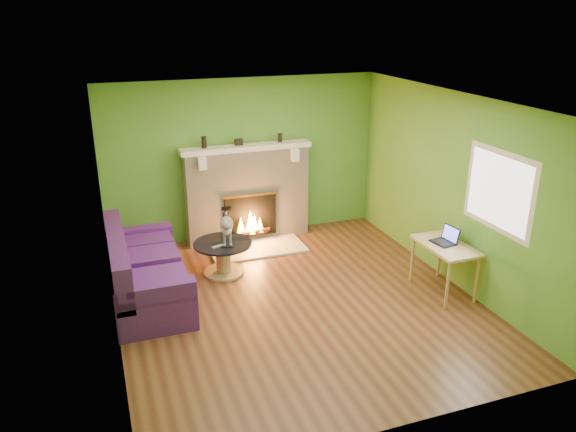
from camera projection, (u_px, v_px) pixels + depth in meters
name	position (u px, v px, depth m)	size (l,w,h in m)	color
floor	(297.00, 301.00, 7.34)	(5.00, 5.00, 0.00)	#522A17
ceiling	(298.00, 102.00, 6.43)	(5.00, 5.00, 0.00)	white
wall_back	(243.00, 159.00, 9.09)	(5.00, 5.00, 0.00)	#47872C
wall_front	(403.00, 303.00, 4.68)	(5.00, 5.00, 0.00)	#47872C
wall_left	(106.00, 231.00, 6.18)	(5.00, 5.00, 0.00)	#47872C
wall_right	(453.00, 189.00, 7.60)	(5.00, 5.00, 0.00)	#47872C
window_frame	(499.00, 191.00, 6.71)	(1.20, 1.20, 0.00)	silver
window_pane	(498.00, 191.00, 6.71)	(1.06, 1.06, 0.00)	white
fireplace	(247.00, 194.00, 9.11)	(2.10, 0.46, 1.58)	#BFB39E
hearth	(257.00, 248.00, 8.92)	(1.50, 0.75, 0.03)	beige
mantel	(246.00, 148.00, 8.83)	(2.10, 0.28, 0.08)	white
sofa	(143.00, 273.00, 7.31)	(0.93, 2.07, 0.93)	#43185B
coffee_table	(223.00, 256.00, 8.04)	(0.84, 0.84, 0.47)	tan
desk	(445.00, 250.00, 7.41)	(0.54, 0.93, 0.69)	tan
cat	(227.00, 227.00, 7.97)	(0.24, 0.66, 0.41)	slate
remote_silver	(218.00, 246.00, 7.83)	(0.17, 0.04, 0.02)	#979799
remote_black	(227.00, 247.00, 7.81)	(0.16, 0.04, 0.02)	black
laptop	(443.00, 235.00, 7.38)	(0.26, 0.30, 0.23)	black
fire_tools	(227.00, 227.00, 8.79)	(0.18, 0.18, 0.69)	black
mantel_vase_left	(204.00, 142.00, 8.60)	(0.08, 0.08, 0.18)	black
mantel_vase_right	(280.00, 138.00, 9.00)	(0.07, 0.07, 0.14)	black
mantel_box	(239.00, 142.00, 8.79)	(0.12, 0.08, 0.10)	black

